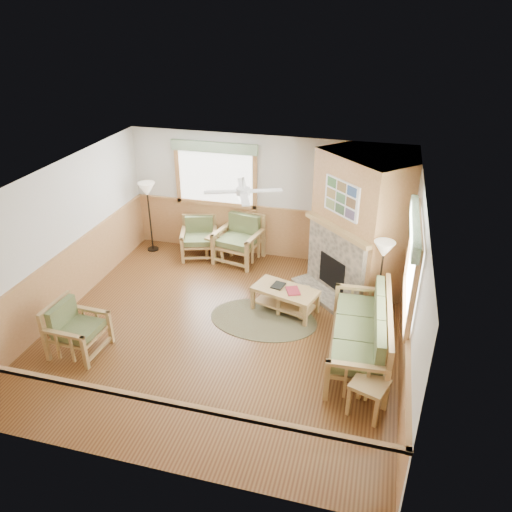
% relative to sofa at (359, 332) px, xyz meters
% --- Properties ---
extents(floor, '(6.00, 6.00, 0.01)m').
position_rel_sofa_xyz_m(floor, '(-2.32, 0.18, -0.51)').
color(floor, brown).
rests_on(floor, ground).
extents(ceiling, '(6.00, 6.00, 0.01)m').
position_rel_sofa_xyz_m(ceiling, '(-2.32, 0.18, 2.20)').
color(ceiling, white).
rests_on(ceiling, floor).
extents(wall_back, '(6.00, 0.02, 2.70)m').
position_rel_sofa_xyz_m(wall_back, '(-2.32, 3.18, 0.85)').
color(wall_back, silver).
rests_on(wall_back, floor).
extents(wall_front, '(6.00, 0.02, 2.70)m').
position_rel_sofa_xyz_m(wall_front, '(-2.32, -2.82, 0.85)').
color(wall_front, silver).
rests_on(wall_front, floor).
extents(wall_left, '(0.02, 6.00, 2.70)m').
position_rel_sofa_xyz_m(wall_left, '(-5.32, 0.18, 0.85)').
color(wall_left, silver).
rests_on(wall_left, floor).
extents(wall_right, '(0.02, 6.00, 2.70)m').
position_rel_sofa_xyz_m(wall_right, '(0.68, 0.18, 0.85)').
color(wall_right, silver).
rests_on(wall_right, floor).
extents(wainscot, '(6.00, 6.00, 1.10)m').
position_rel_sofa_xyz_m(wainscot, '(-2.32, 0.18, 0.05)').
color(wainscot, '#AC7846').
rests_on(wainscot, floor).
extents(fireplace, '(3.11, 3.11, 2.70)m').
position_rel_sofa_xyz_m(fireplace, '(-0.27, 2.23, 0.85)').
color(fireplace, '#AC7846').
rests_on(fireplace, floor).
extents(window_back, '(1.90, 0.16, 1.50)m').
position_rel_sofa_xyz_m(window_back, '(-3.42, 3.14, 2.03)').
color(window_back, white).
rests_on(window_back, wall_back).
extents(window_right, '(0.16, 1.90, 1.50)m').
position_rel_sofa_xyz_m(window_right, '(0.64, -0.02, 2.03)').
color(window_right, white).
rests_on(window_right, wall_right).
extents(ceiling_fan, '(1.59, 1.59, 0.36)m').
position_rel_sofa_xyz_m(ceiling_fan, '(-2.02, 0.48, 2.16)').
color(ceiling_fan, white).
rests_on(ceiling_fan, ceiling).
extents(sofa, '(2.23, 1.01, 1.01)m').
position_rel_sofa_xyz_m(sofa, '(0.00, 0.00, 0.00)').
color(sofa, '#A5834D').
rests_on(sofa, floor).
extents(armchair_back_left, '(0.96, 0.96, 0.86)m').
position_rel_sofa_xyz_m(armchair_back_left, '(-3.72, 2.73, -0.07)').
color(armchair_back_left, '#A5834D').
rests_on(armchair_back_left, floor).
extents(armchair_back_right, '(1.05, 1.05, 1.00)m').
position_rel_sofa_xyz_m(armchair_back_right, '(-2.80, 2.73, -0.00)').
color(armchair_back_right, '#A5834D').
rests_on(armchair_back_right, floor).
extents(armchair_left, '(0.81, 0.81, 0.87)m').
position_rel_sofa_xyz_m(armchair_left, '(-4.39, -1.00, -0.07)').
color(armchair_left, '#A5834D').
rests_on(armchair_left, floor).
extents(coffee_table, '(1.29, 0.90, 0.47)m').
position_rel_sofa_xyz_m(coffee_table, '(-1.40, 1.03, -0.27)').
color(coffee_table, '#A5834D').
rests_on(coffee_table, floor).
extents(end_table_chairs, '(0.56, 0.54, 0.52)m').
position_rel_sofa_xyz_m(end_table_chairs, '(-3.26, 2.73, -0.24)').
color(end_table_chairs, '#A5834D').
rests_on(end_table_chairs, floor).
extents(end_table_sofa, '(0.59, 0.58, 0.53)m').
position_rel_sofa_xyz_m(end_table_sofa, '(0.23, -1.17, -0.24)').
color(end_table_sofa, '#A5834D').
rests_on(end_table_sofa, floor).
extents(footstool, '(0.54, 0.54, 0.44)m').
position_rel_sofa_xyz_m(footstool, '(-1.26, 1.05, -0.28)').
color(footstool, '#A5834D').
rests_on(footstool, floor).
extents(braided_rug, '(2.58, 2.58, 0.01)m').
position_rel_sofa_xyz_m(braided_rug, '(-1.71, 0.64, -0.50)').
color(braided_rug, brown).
rests_on(braided_rug, floor).
extents(floor_lamp_left, '(0.41, 0.41, 1.62)m').
position_rel_sofa_xyz_m(floor_lamp_left, '(-4.87, 2.72, 0.31)').
color(floor_lamp_left, black).
rests_on(floor_lamp_left, floor).
extents(floor_lamp_right, '(0.39, 0.39, 1.57)m').
position_rel_sofa_xyz_m(floor_lamp_right, '(0.23, 1.17, 0.28)').
color(floor_lamp_right, black).
rests_on(floor_lamp_right, floor).
extents(book_red, '(0.32, 0.36, 0.03)m').
position_rel_sofa_xyz_m(book_red, '(-1.25, 0.98, -0.00)').
color(book_red, maroon).
rests_on(book_red, coffee_table).
extents(book_dark, '(0.25, 0.31, 0.02)m').
position_rel_sofa_xyz_m(book_dark, '(-1.55, 1.10, -0.01)').
color(book_dark, black).
rests_on(book_dark, coffee_table).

